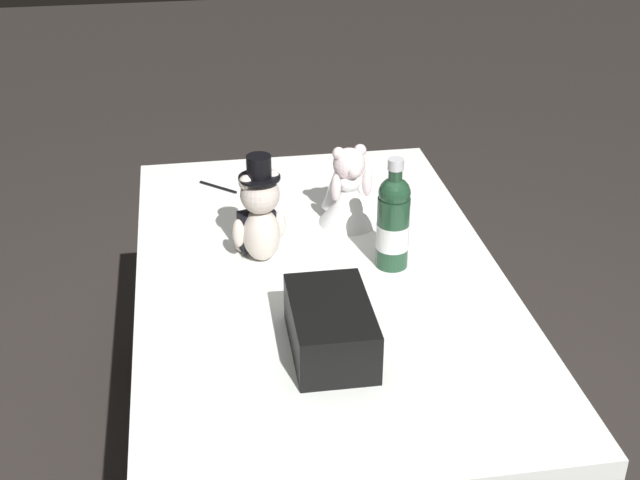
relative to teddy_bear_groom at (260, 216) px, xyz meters
name	(u,v)px	position (x,y,z in m)	size (l,w,h in m)	color
ground_plane	(320,479)	(-0.11, -0.14, -0.83)	(12.00, 12.00, 0.00)	#2D2826
reception_table	(320,384)	(-0.11, -0.14, -0.48)	(1.54, 0.94, 0.71)	white
teddy_bear_groom	(260,216)	(0.00, 0.00, 0.00)	(0.14, 0.15, 0.30)	beige
teddy_bear_bride	(347,188)	(0.18, -0.26, -0.02)	(0.22, 0.17, 0.24)	white
champagne_bottle	(393,221)	(-0.10, -0.33, 0.01)	(0.09, 0.09, 0.30)	#1E4129
signing_pen	(217,187)	(0.45, 0.09, -0.12)	(0.10, 0.11, 0.01)	black
gift_case_black	(331,327)	(-0.44, -0.11, -0.06)	(0.29, 0.18, 0.12)	black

